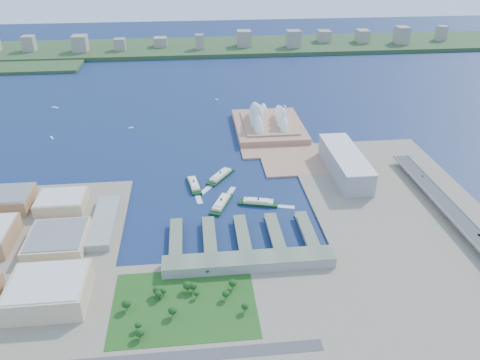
{
  "coord_description": "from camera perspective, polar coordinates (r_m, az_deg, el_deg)",
  "views": [
    {
      "loc": [
        -40.48,
        -561.82,
        351.64
      ],
      "look_at": [
        23.93,
        47.46,
        18.0
      ],
      "focal_mm": 35.0,
      "sensor_mm": 36.0,
      "label": 1
    }
  ],
  "objects": [
    {
      "name": "park",
      "position": [
        504.65,
        -6.87,
        -14.14
      ],
      "size": [
        150.0,
        110.0,
        16.0
      ],
      "primitive_type": null,
      "color": "#194714",
      "rests_on": "south_land"
    },
    {
      "name": "boat_c",
      "position": [
        1050.05,
        5.49,
        8.95
      ],
      "size": [
        5.49,
        12.65,
        2.75
      ],
      "primitive_type": null,
      "rotation": [
        0.0,
        0.0,
        3.3
      ],
      "color": "white",
      "rests_on": "ground"
    },
    {
      "name": "west_buildings",
      "position": [
        630.96,
        -24.51,
        -6.46
      ],
      "size": [
        200.0,
        280.0,
        27.0
      ],
      "primitive_type": null,
      "color": "#9D724E",
      "rests_on": "west_land"
    },
    {
      "name": "car_b",
      "position": [
        652.86,
        27.14,
        -5.98
      ],
      "size": [
        1.53,
        4.38,
        1.44
      ],
      "primitive_type": "imported",
      "color": "slate",
      "rests_on": "expressway"
    },
    {
      "name": "ferry_b",
      "position": [
        739.21,
        -2.39,
        0.65
      ],
      "size": [
        48.03,
        59.22,
        11.61
      ],
      "primitive_type": null,
      "rotation": [
        0.0,
        0.0,
        -0.61
      ],
      "color": "#0C3316",
      "rests_on": "ground"
    },
    {
      "name": "boat_e",
      "position": [
        1091.12,
        -2.88,
        9.8
      ],
      "size": [
        8.29,
        9.2,
        2.31
      ],
      "primitive_type": null,
      "rotation": [
        0.0,
        0.0,
        0.69
      ],
      "color": "white",
      "rests_on": "ground"
    },
    {
      "name": "far_skyline",
      "position": [
        1554.03,
        -4.62,
        16.9
      ],
      "size": [
        1900.0,
        140.0,
        55.0
      ],
      "primitive_type": null,
      "color": "gray",
      "rests_on": "far_shore"
    },
    {
      "name": "ferry_d",
      "position": [
        669.66,
        2.25,
        -2.59
      ],
      "size": [
        58.14,
        28.35,
        10.65
      ],
      "primitive_type": null,
      "rotation": [
        0.0,
        0.0,
        1.31
      ],
      "color": "#0C3316",
      "rests_on": "ground"
    },
    {
      "name": "expressway",
      "position": [
        696.57,
        24.28,
        -3.72
      ],
      "size": [
        26.0,
        340.0,
        11.85
      ],
      "primitive_type": null,
      "color": "gray",
      "rests_on": "east_land"
    },
    {
      "name": "boat_a",
      "position": [
        951.39,
        -21.96,
        4.81
      ],
      "size": [
        9.05,
        12.77,
        2.47
      ],
      "primitive_type": null,
      "rotation": [
        0.0,
        0.0,
        0.51
      ],
      "color": "white",
      "rests_on": "ground"
    },
    {
      "name": "opera_house",
      "position": [
        912.14,
        3.57,
        8.0
      ],
      "size": [
        134.0,
        180.0,
        58.0
      ],
      "primitive_type": null,
      "color": "white",
      "rests_on": "peninsula"
    },
    {
      "name": "south_land",
      "position": [
        498.02,
        0.39,
        -16.1
      ],
      "size": [
        720.0,
        180.0,
        3.0
      ],
      "primitive_type": "cube",
      "color": "gray",
      "rests_on": "ground"
    },
    {
      "name": "ground",
      "position": [
        664.03,
        -1.63,
        -3.42
      ],
      "size": [
        3000.0,
        3000.0,
        0.0
      ],
      "primitive_type": "plane",
      "color": "#0F1B47",
      "rests_on": "ground"
    },
    {
      "name": "peninsula",
      "position": [
        905.48,
        3.87,
        5.75
      ],
      "size": [
        135.0,
        220.0,
        3.0
      ],
      "primitive_type": "cube",
      "color": "#A37359",
      "rests_on": "ground"
    },
    {
      "name": "car_c",
      "position": [
        767.0,
        21.39,
        0.46
      ],
      "size": [
        1.93,
        4.75,
        1.38
      ],
      "primitive_type": "imported",
      "color": "slate",
      "rests_on": "expressway"
    },
    {
      "name": "boat_d",
      "position": [
        1115.15,
        -21.63,
        8.24
      ],
      "size": [
        15.71,
        10.52,
        2.69
      ],
      "primitive_type": null,
      "rotation": [
        0.0,
        0.0,
        1.08
      ],
      "color": "white",
      "rests_on": "ground"
    },
    {
      "name": "east_land",
      "position": [
        680.61,
        19.37,
        -4.21
      ],
      "size": [
        240.0,
        500.0,
        3.0
      ],
      "primitive_type": "cube",
      "color": "gray",
      "rests_on": "ground"
    },
    {
      "name": "far_shore",
      "position": [
        1580.61,
        -4.6,
        15.85
      ],
      "size": [
        2200.0,
        260.0,
        12.0
      ],
      "primitive_type": "cube",
      "color": "#2D4926",
      "rests_on": "ground"
    },
    {
      "name": "boat_b",
      "position": [
        953.24,
        -13.13,
        6.23
      ],
      "size": [
        8.72,
        3.12,
        2.35
      ],
      "primitive_type": null,
      "rotation": [
        0.0,
        0.0,
        1.56
      ],
      "color": "white",
      "rests_on": "ground"
    },
    {
      "name": "west_land",
      "position": [
        612.53,
        -25.11,
        -9.47
      ],
      "size": [
        220.0,
        390.0,
        3.0
      ],
      "primitive_type": "cube",
      "color": "gray",
      "rests_on": "ground"
    },
    {
      "name": "ferry_c",
      "position": [
        667.17,
        -2.29,
        -2.69
      ],
      "size": [
        38.01,
        61.37,
        11.39
      ],
      "primitive_type": null,
      "rotation": [
        0.0,
        0.0,
        2.73
      ],
      "color": "#0C3316",
      "rests_on": "ground"
    },
    {
      "name": "toaster_building",
      "position": [
        759.63,
        12.68,
        1.98
      ],
      "size": [
        45.0,
        155.0,
        35.0
      ],
      "primitive_type": "cube",
      "color": "gray",
      "rests_on": "east_land"
    },
    {
      "name": "ferry_a",
      "position": [
        718.18,
        -5.66,
        -0.41
      ],
      "size": [
        23.35,
        58.42,
        10.75
      ],
      "primitive_type": null,
      "rotation": [
        0.0,
        0.0,
        0.16
      ],
      "color": "#0C3316",
      "rests_on": "ground"
    },
    {
      "name": "terminal_building",
      "position": [
        550.15,
        1.09,
        -9.96
      ],
      "size": [
        200.0,
        28.0,
        12.0
      ],
      "primitive_type": "cube",
      "color": "gray",
      "rests_on": "south_land"
    },
    {
      "name": "ferry_wharves",
      "position": [
        600.31,
        0.29,
        -6.74
      ],
      "size": [
        184.0,
        90.0,
        9.3
      ],
      "primitive_type": null,
      "color": "#54634B",
      "rests_on": "ground"
    }
  ]
}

